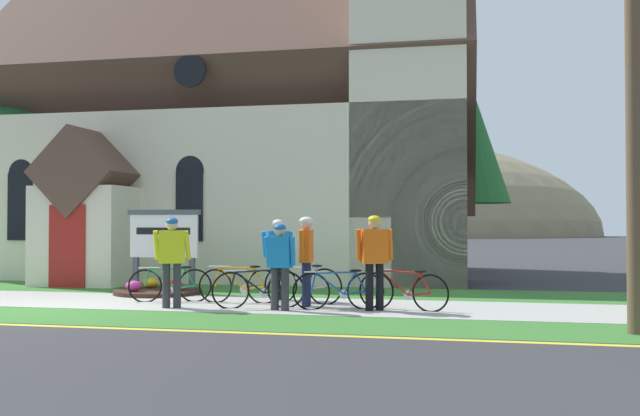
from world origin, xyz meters
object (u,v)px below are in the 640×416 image
(yard_deciduous_tree, at_px, (13,151))
(bicycle_red, at_px, (303,285))
(bicycle_orange, at_px, (403,290))
(cyclist_in_green_jersey, at_px, (280,260))
(cyclist_in_red_jersey, at_px, (278,252))
(cyclist_in_orange_jersey, at_px, (306,253))
(church_sign, at_px, (164,238))
(bicycle_green, at_px, (259,289))
(roadside_conifer, at_px, (461,129))
(bicycle_silver, at_px, (170,285))
(bicycle_yellow, at_px, (240,285))
(cyclist_in_yellow_jersey, at_px, (374,254))
(cyclist_in_white_jersey, at_px, (172,254))
(bicycle_black, at_px, (339,290))
(utility_pole, at_px, (626,39))

(yard_deciduous_tree, bearing_deg, bicycle_red, -27.85)
(bicycle_orange, xyz_separation_m, cyclist_in_green_jersey, (-2.26, -0.57, 0.58))
(cyclist_in_red_jersey, relative_size, cyclist_in_orange_jersey, 0.97)
(church_sign, height_order, bicycle_orange, church_sign)
(bicycle_green, xyz_separation_m, roadside_conifer, (3.78, 10.45, 4.38))
(bicycle_silver, bearing_deg, bicycle_yellow, 4.14)
(cyclist_in_yellow_jersey, bearing_deg, church_sign, 156.37)
(bicycle_yellow, bearing_deg, cyclist_in_orange_jersey, -12.79)
(bicycle_silver, distance_m, cyclist_in_orange_jersey, 3.05)
(bicycle_yellow, relative_size, roadside_conifer, 0.24)
(bicycle_red, height_order, cyclist_in_green_jersey, cyclist_in_green_jersey)
(bicycle_green, height_order, cyclist_in_white_jersey, cyclist_in_white_jersey)
(bicycle_red, relative_size, bicycle_green, 1.01)
(bicycle_orange, height_order, bicycle_green, bicycle_green)
(bicycle_red, bearing_deg, cyclist_in_red_jersey, 144.26)
(bicycle_red, distance_m, cyclist_in_yellow_jersey, 1.94)
(bicycle_black, distance_m, bicycle_orange, 1.22)
(church_sign, bearing_deg, bicycle_silver, -61.42)
(cyclist_in_white_jersey, relative_size, cyclist_in_green_jersey, 1.07)
(utility_pole, xyz_separation_m, roadside_conifer, (-2.50, 12.24, 0.34))
(church_sign, distance_m, bicycle_yellow, 3.06)
(bicycle_green, bearing_deg, cyclist_in_white_jersey, -167.99)
(bicycle_black, relative_size, yard_deciduous_tree, 0.32)
(cyclist_in_orange_jersey, bearing_deg, cyclist_in_red_jersey, 130.42)
(cyclist_in_yellow_jersey, bearing_deg, cyclist_in_red_jersey, 148.86)
(bicycle_black, distance_m, cyclist_in_white_jersey, 3.30)
(bicycle_green, xyz_separation_m, utility_pole, (6.28, -1.79, 4.04))
(cyclist_in_white_jersey, relative_size, roadside_conifer, 0.24)
(cyclist_in_green_jersey, bearing_deg, bicycle_red, 82.74)
(bicycle_silver, distance_m, cyclist_in_yellow_jersey, 4.45)
(church_sign, distance_m, cyclist_in_red_jersey, 3.21)
(cyclist_in_yellow_jersey, xyz_separation_m, cyclist_in_green_jersey, (-1.74, -0.33, -0.12))
(cyclist_in_orange_jersey, bearing_deg, bicycle_green, -154.50)
(church_sign, bearing_deg, bicycle_green, -37.76)
(cyclist_in_white_jersey, height_order, roadside_conifer, roadside_conifer)
(church_sign, relative_size, cyclist_in_red_jersey, 1.14)
(bicycle_orange, height_order, cyclist_in_yellow_jersey, cyclist_in_yellow_jersey)
(cyclist_in_yellow_jersey, relative_size, utility_pole, 0.22)
(bicycle_silver, height_order, bicycle_green, bicycle_green)
(bicycle_orange, xyz_separation_m, cyclist_in_white_jersey, (-4.40, -0.64, 0.67))
(bicycle_red, bearing_deg, bicycle_green, -124.85)
(bicycle_red, xyz_separation_m, bicycle_yellow, (-1.29, -0.19, -0.01))
(bicycle_silver, xyz_separation_m, bicycle_red, (2.76, 0.30, 0.02))
(cyclist_in_white_jersey, xyz_separation_m, cyclist_in_orange_jersey, (2.49, 0.75, 0.01))
(bicycle_black, bearing_deg, bicycle_green, -175.37)
(bicycle_green, bearing_deg, cyclist_in_orange_jersey, 25.50)
(bicycle_green, distance_m, roadside_conifer, 11.95)
(cyclist_in_white_jersey, bearing_deg, bicycle_black, 8.47)
(yard_deciduous_tree, bearing_deg, cyclist_in_green_jersey, -33.01)
(bicycle_red, xyz_separation_m, bicycle_orange, (2.10, -0.65, -0.01))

